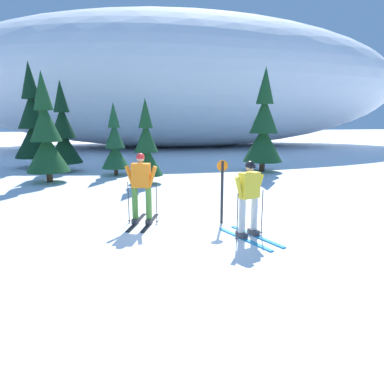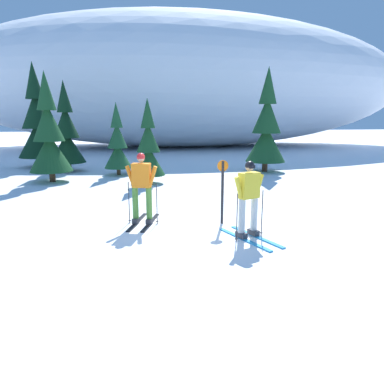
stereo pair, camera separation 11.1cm
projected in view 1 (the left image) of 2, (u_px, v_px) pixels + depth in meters
ground_plane at (185, 229)px, 8.55m from camera, size 120.00×120.00×0.00m
skier_orange_jacket at (141, 187)px, 8.76m from camera, size 0.89×1.65×1.83m
skier_yellow_jacket at (249, 198)px, 7.80m from camera, size 1.08×1.77×1.76m
pine_tree_far_left at (33, 124)px, 18.50m from camera, size 2.13×2.13×5.50m
pine_tree_left at (46, 137)px, 14.32m from camera, size 1.74×1.74×4.51m
pine_tree_center_left at (63, 134)px, 17.12m from camera, size 1.71×1.71×4.43m
pine_tree_center_right at (115, 145)px, 16.19m from camera, size 1.30×1.30×3.36m
pine_tree_right at (146, 148)px, 14.12m from camera, size 1.33×1.33×3.44m
pine_tree_far_right at (264, 129)px, 17.15m from camera, size 1.95×1.95×5.05m
snow_ridge_background at (181, 83)px, 31.18m from camera, size 40.73×19.05×11.25m
trail_marker_post at (222, 188)px, 8.84m from camera, size 0.28×0.07×1.64m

